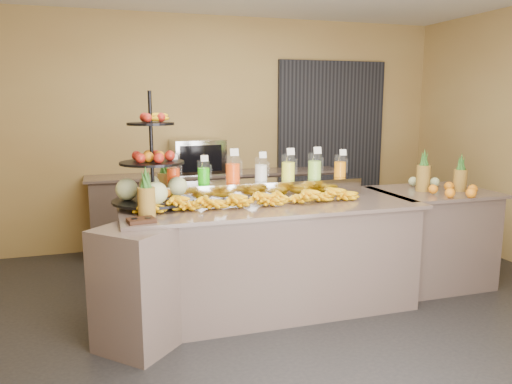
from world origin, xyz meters
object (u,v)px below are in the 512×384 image
banana_heap (254,197)px  pitcher_tray (261,189)px  condiment_caddy (141,220)px  right_fruit_pile (447,185)px  fruit_stand (158,178)px  oven_warmer (198,156)px

banana_heap → pitcher_tray: bearing=63.4°
pitcher_tray → condiment_caddy: (-1.11, -0.66, -0.06)m
pitcher_tray → right_fruit_pile: (1.73, -0.33, 0.00)m
fruit_stand → condiment_caddy: size_ratio=4.90×
fruit_stand → oven_warmer: bearing=76.1°
fruit_stand → condiment_caddy: (-0.19, -0.51, -0.22)m
right_fruit_pile → oven_warmer: oven_warmer is taller
condiment_caddy → banana_heap: bearing=19.4°
banana_heap → oven_warmer: size_ratio=3.10×
condiment_caddy → right_fruit_pile: right_fruit_pile is taller
banana_heap → oven_warmer: (-0.09, 1.99, 0.13)m
banana_heap → right_fruit_pile: bearing=-0.1°
fruit_stand → condiment_caddy: bearing=-103.6°
fruit_stand → condiment_caddy: fruit_stand is taller
condiment_caddy → fruit_stand: bearing=70.1°
condiment_caddy → oven_warmer: 2.49m
oven_warmer → condiment_caddy: bearing=-113.4°
pitcher_tray → banana_heap: 0.36m
banana_heap → right_fruit_pile: 1.89m
banana_heap → fruit_stand: 0.80m
oven_warmer → pitcher_tray: bearing=-84.6°
right_fruit_pile → oven_warmer: 2.81m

